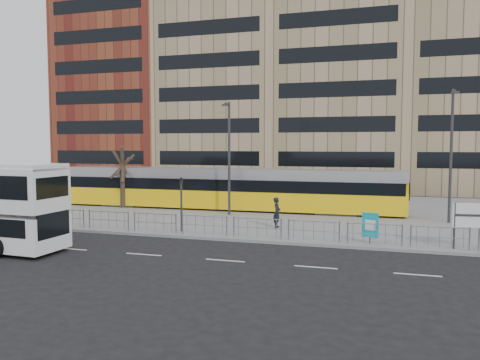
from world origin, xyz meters
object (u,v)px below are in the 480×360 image
(tram, at_px, (224,189))
(station_sign, at_px, (474,218))
(bare_tree, at_px, (122,145))
(pedestrian, at_px, (277,213))
(ad_panel, at_px, (370,225))
(lamp_post_east, at_px, (451,151))
(traffic_light_west, at_px, (181,197))
(lamp_post_west, at_px, (229,153))

(tram, bearing_deg, station_sign, -32.41)
(bare_tree, bearing_deg, pedestrian, -21.66)
(station_sign, distance_m, ad_panel, 4.77)
(station_sign, distance_m, lamp_post_east, 8.48)
(bare_tree, bearing_deg, traffic_light_west, -43.36)
(station_sign, height_order, lamp_post_west, lamp_post_west)
(ad_panel, relative_size, traffic_light_west, 0.50)
(station_sign, xyz_separation_m, lamp_post_east, (-0.01, 7.91, 3.06))
(traffic_light_west, xyz_separation_m, bare_tree, (-8.56, 8.08, 2.97))
(tram, xyz_separation_m, lamp_post_east, (15.75, -1.88, 3.02))
(tram, height_order, station_sign, tram)
(lamp_post_east, bearing_deg, pedestrian, -154.60)
(traffic_light_west, height_order, bare_tree, bare_tree)
(lamp_post_east, relative_size, bare_tree, 1.17)
(tram, xyz_separation_m, pedestrian, (5.60, -6.70, -0.67))
(station_sign, height_order, lamp_post_east, lamp_post_east)
(pedestrian, bearing_deg, lamp_post_east, -64.48)
(traffic_light_west, relative_size, lamp_post_east, 0.37)
(station_sign, height_order, traffic_light_west, traffic_light_west)
(lamp_post_east, bearing_deg, tram, 173.20)
(station_sign, xyz_separation_m, pedestrian, (-10.16, 3.09, -0.62))
(ad_panel, relative_size, bare_tree, 0.22)
(tram, height_order, bare_tree, bare_tree)
(pedestrian, distance_m, traffic_light_west, 5.79)
(ad_panel, xyz_separation_m, pedestrian, (-5.44, 3.04, -0.00))
(lamp_post_east, bearing_deg, traffic_light_west, -153.66)
(traffic_light_west, bearing_deg, station_sign, -9.58)
(bare_tree, bearing_deg, ad_panel, -23.91)
(lamp_post_west, height_order, bare_tree, lamp_post_west)
(tram, xyz_separation_m, bare_tree, (-7.98, -1.30, 3.37))
(bare_tree, bearing_deg, tram, 9.27)
(pedestrian, relative_size, lamp_post_west, 0.23)
(traffic_light_west, bearing_deg, lamp_post_west, 76.41)
(tram, height_order, pedestrian, tram)
(tram, height_order, lamp_post_east, lamp_post_east)
(pedestrian, height_order, bare_tree, bare_tree)
(ad_panel, distance_m, pedestrian, 6.23)
(traffic_light_west, bearing_deg, ad_panel, -9.97)
(station_sign, distance_m, traffic_light_west, 15.19)
(pedestrian, bearing_deg, station_sign, -106.80)
(station_sign, bearing_deg, tram, 141.13)
(station_sign, xyz_separation_m, traffic_light_west, (-15.18, 0.40, 0.44))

